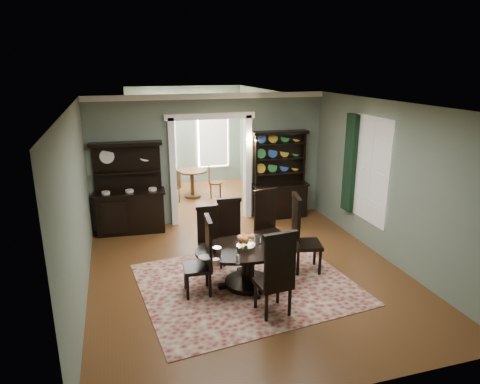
{
  "coord_description": "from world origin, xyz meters",
  "views": [
    {
      "loc": [
        -2.11,
        -6.57,
        3.64
      ],
      "look_at": [
        0.01,
        0.6,
        1.39
      ],
      "focal_mm": 32.0,
      "sensor_mm": 36.0,
      "label": 1
    }
  ],
  "objects_px": {
    "sideboard": "(130,201)",
    "welsh_dresser": "(280,186)",
    "parlor_table": "(192,179)",
    "dining_table": "(248,259)"
  },
  "relations": [
    {
      "from": "parlor_table",
      "to": "sideboard",
      "type": "bearing_deg",
      "value": -129.26
    },
    {
      "from": "sideboard",
      "to": "parlor_table",
      "type": "distance_m",
      "value": 2.82
    },
    {
      "from": "dining_table",
      "to": "welsh_dresser",
      "type": "distance_m",
      "value": 3.59
    },
    {
      "from": "sideboard",
      "to": "welsh_dresser",
      "type": "bearing_deg",
      "value": 4.15
    },
    {
      "from": "sideboard",
      "to": "parlor_table",
      "type": "bearing_deg",
      "value": 54.78
    },
    {
      "from": "dining_table",
      "to": "welsh_dresser",
      "type": "height_order",
      "value": "welsh_dresser"
    },
    {
      "from": "sideboard",
      "to": "parlor_table",
      "type": "height_order",
      "value": "sideboard"
    },
    {
      "from": "dining_table",
      "to": "parlor_table",
      "type": "bearing_deg",
      "value": 90.93
    },
    {
      "from": "welsh_dresser",
      "to": "parlor_table",
      "type": "height_order",
      "value": "welsh_dresser"
    },
    {
      "from": "sideboard",
      "to": "welsh_dresser",
      "type": "relative_size",
      "value": 0.96
    }
  ]
}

